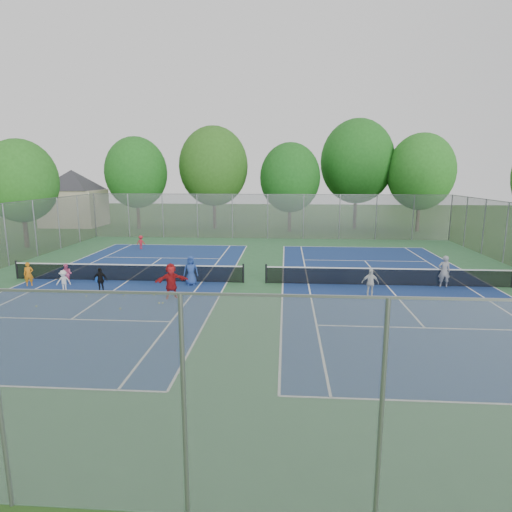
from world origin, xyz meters
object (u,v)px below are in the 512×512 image
Objects in this scene: net_right at (387,277)px; instructor at (444,271)px; net_left at (128,273)px; ball_crate at (99,279)px; ball_hopper at (191,277)px.

instructor is at bearing -2.33° from net_right.
net_left reaches higher than ball_crate.
net_right is 39.20× the size of ball_crate.
net_right is at bearing -0.71° from instructor.
ball_crate is at bearing 2.25° from instructor.
instructor reaches higher than net_right.
ball_hopper is at bearing 179.17° from net_right.
instructor is (13.42, -0.27, 0.59)m from ball_hopper.
net_right is at bearing 1.17° from ball_crate.
net_left is at bearing 180.00° from net_right.
ball_hopper is at bearing 2.54° from net_left.
instructor reaches higher than ball_hopper.
ball_crate is 18.38m from instructor.
net_right is 15.50m from ball_crate.
ball_crate is at bearing -168.03° from net_left.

